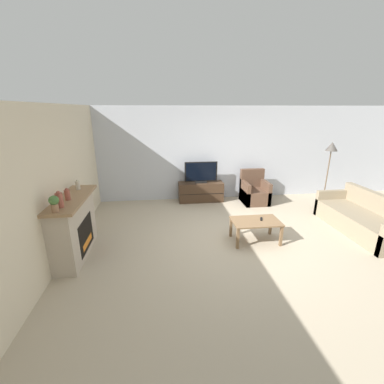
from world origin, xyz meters
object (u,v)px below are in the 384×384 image
(mantel_vase_centre_left, at_px, (67,194))
(couch, at_px, (364,220))
(potted_plant, at_px, (54,203))
(coffee_table, at_px, (256,223))
(mantel_vase_right, at_px, (78,185))
(armchair, at_px, (254,192))
(tv, at_px, (201,173))
(fireplace, at_px, (74,226))
(remote, at_px, (261,219))
(mantel_vase_left, at_px, (59,200))
(tv_stand, at_px, (201,192))
(floor_lamp, at_px, (331,153))

(mantel_vase_centre_left, xyz_separation_m, couch, (5.99, 0.37, -0.95))
(potted_plant, xyz_separation_m, coffee_table, (3.46, 0.77, -0.88))
(mantel_vase_right, distance_m, potted_plant, 1.14)
(potted_plant, xyz_separation_m, armchair, (4.25, 3.01, -0.98))
(tv, bearing_deg, armchair, -10.97)
(fireplace, xyz_separation_m, coffee_table, (3.48, 0.10, -0.18))
(remote, bearing_deg, couch, 23.86)
(fireplace, height_order, tv, tv)
(mantel_vase_left, height_order, tv_stand, mantel_vase_left)
(armchair, xyz_separation_m, coffee_table, (-0.79, -2.25, 0.09))
(tv_stand, bearing_deg, mantel_vase_right, -141.38)
(coffee_table, bearing_deg, potted_plant, -167.47)
(tv_stand, bearing_deg, floor_lamp, -17.66)
(couch, bearing_deg, mantel_vase_centre_left, -176.50)
(potted_plant, xyz_separation_m, couch, (5.99, 0.92, -1.00))
(mantel_vase_right, distance_m, couch, 6.07)
(mantel_vase_right, height_order, tv_stand, mantel_vase_right)
(mantel_vase_right, bearing_deg, tv_stand, 38.62)
(fireplace, distance_m, couch, 6.02)
(armchair, bearing_deg, remote, -106.66)
(fireplace, height_order, couch, fireplace)
(mantel_vase_left, bearing_deg, tv_stand, 48.85)
(potted_plant, relative_size, armchair, 0.27)
(potted_plant, xyz_separation_m, remote, (3.59, 0.82, -0.81))
(fireplace, distance_m, tv, 3.82)
(coffee_table, height_order, remote, remote)
(tv, height_order, couch, tv)
(mantel_vase_left, distance_m, mantel_vase_right, 0.94)
(mantel_vase_centre_left, distance_m, tv, 3.90)
(coffee_table, bearing_deg, remote, 20.50)
(fireplace, distance_m, mantel_vase_right, 0.80)
(potted_plant, bearing_deg, remote, 12.82)
(mantel_vase_centre_left, distance_m, coffee_table, 3.57)
(mantel_vase_right, xyz_separation_m, tv, (2.72, 2.17, -0.37))
(potted_plant, height_order, tv_stand, potted_plant)
(mantel_vase_right, height_order, remote, mantel_vase_right)
(mantel_vase_left, xyz_separation_m, armchair, (4.25, 2.82, -0.96))
(fireplace, distance_m, mantel_vase_left, 0.83)
(mantel_vase_centre_left, bearing_deg, potted_plant, -90.00)
(mantel_vase_right, xyz_separation_m, tv_stand, (2.72, 2.18, -0.94))
(potted_plant, height_order, remote, potted_plant)
(tv_stand, bearing_deg, fireplace, -136.00)
(fireplace, xyz_separation_m, mantel_vase_centre_left, (0.02, -0.12, 0.65))
(mantel_vase_centre_left, bearing_deg, remote, 4.27)
(fireplace, bearing_deg, tv, 43.97)
(tv_stand, distance_m, couch, 4.05)
(fireplace, relative_size, couch, 0.74)
(mantel_vase_centre_left, bearing_deg, mantel_vase_left, -90.00)
(fireplace, bearing_deg, mantel_vase_centre_left, -81.82)
(tv, bearing_deg, tv_stand, 90.00)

